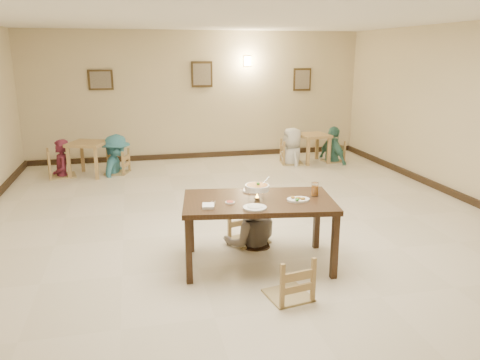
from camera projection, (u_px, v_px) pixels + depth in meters
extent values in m
plane|color=beige|center=(248.00, 229.00, 6.82)|extent=(10.00, 10.00, 0.00)
plane|color=white|center=(249.00, 12.00, 6.03)|extent=(10.00, 10.00, 0.00)
plane|color=beige|center=(198.00, 96.00, 11.12)|extent=(10.00, 0.00, 10.00)
cube|color=black|center=(199.00, 155.00, 11.47)|extent=(8.00, 0.06, 0.12)
cube|color=#362714|center=(101.00, 80.00, 10.50)|extent=(0.55, 0.03, 0.45)
cube|color=gray|center=(101.00, 80.00, 10.49)|extent=(0.45, 0.01, 0.37)
cube|color=#362714|center=(202.00, 74.00, 10.98)|extent=(0.50, 0.03, 0.60)
cube|color=gray|center=(202.00, 74.00, 10.96)|extent=(0.41, 0.01, 0.49)
cube|color=#362714|center=(302.00, 80.00, 11.56)|extent=(0.45, 0.03, 0.55)
cube|color=gray|center=(302.00, 80.00, 11.54)|extent=(0.37, 0.01, 0.45)
cube|color=#FFD88C|center=(247.00, 61.00, 11.14)|extent=(0.16, 0.05, 0.22)
cube|color=#362213|center=(258.00, 202.00, 5.49)|extent=(1.88, 1.24, 0.06)
cube|color=#362213|center=(189.00, 251.00, 5.13)|extent=(0.07, 0.07, 0.76)
cube|color=#362213|center=(335.00, 247.00, 5.25)|extent=(0.07, 0.07, 0.76)
cube|color=#362213|center=(191.00, 224.00, 5.96)|extent=(0.07, 0.07, 0.76)
cube|color=#362213|center=(317.00, 220.00, 6.08)|extent=(0.07, 0.07, 0.76)
cube|color=tan|center=(249.00, 210.00, 6.28)|extent=(0.45, 0.45, 0.05)
cube|color=tan|center=(289.00, 260.00, 4.83)|extent=(0.43, 0.43, 0.05)
imported|color=gray|center=(252.00, 187.00, 6.10)|extent=(0.84, 0.69, 1.58)
torus|color=silver|center=(257.00, 190.00, 5.44)|extent=(0.22, 0.22, 0.01)
cylinder|color=silver|center=(257.00, 199.00, 5.47)|extent=(0.06, 0.06, 0.03)
cone|color=#FFA526|center=(257.00, 195.00, 5.45)|extent=(0.03, 0.03, 0.05)
cylinder|color=white|center=(257.00, 188.00, 5.43)|extent=(0.28, 0.28, 0.06)
cylinder|color=#B46622|center=(257.00, 185.00, 5.42)|extent=(0.25, 0.25, 0.01)
sphere|color=#2D7223|center=(258.00, 184.00, 5.41)|extent=(0.04, 0.04, 0.04)
cylinder|color=silver|center=(265.00, 181.00, 5.49)|extent=(0.13, 0.08, 0.09)
cylinder|color=silver|center=(263.00, 193.00, 5.52)|extent=(0.01, 0.01, 0.13)
cylinder|color=silver|center=(249.00, 194.00, 5.48)|extent=(0.01, 0.01, 0.13)
cylinder|color=silver|center=(259.00, 198.00, 5.36)|extent=(0.01, 0.01, 0.13)
cylinder|color=white|center=(253.00, 190.00, 5.81)|extent=(0.26, 0.26, 0.02)
ellipsoid|color=white|center=(253.00, 190.00, 5.81)|extent=(0.17, 0.14, 0.06)
cylinder|color=white|center=(255.00, 208.00, 5.17)|extent=(0.26, 0.26, 0.02)
ellipsoid|color=white|center=(255.00, 207.00, 5.16)|extent=(0.17, 0.14, 0.06)
cylinder|color=white|center=(298.00, 200.00, 5.45)|extent=(0.27, 0.27, 0.02)
sphere|color=#2D7223|center=(297.00, 200.00, 5.36)|extent=(0.05, 0.05, 0.05)
cylinder|color=white|center=(230.00, 202.00, 5.35)|extent=(0.11, 0.11, 0.02)
cylinder|color=#AD281C|center=(230.00, 202.00, 5.35)|extent=(0.08, 0.08, 0.01)
cube|color=white|center=(208.00, 206.00, 5.20)|extent=(0.15, 0.19, 0.03)
cube|color=silver|center=(212.00, 204.00, 5.30)|extent=(0.06, 0.18, 0.01)
cube|color=silver|center=(214.00, 204.00, 5.30)|extent=(0.06, 0.18, 0.01)
cylinder|color=white|center=(315.00, 189.00, 5.60)|extent=(0.08, 0.08, 0.17)
cylinder|color=#CB6D0F|center=(315.00, 191.00, 5.61)|extent=(0.07, 0.07, 0.12)
cube|color=tan|center=(88.00, 143.00, 9.65)|extent=(0.92, 0.92, 0.06)
cube|color=tan|center=(69.00, 163.00, 9.50)|extent=(0.07, 0.07, 0.65)
cube|color=tan|center=(96.00, 164.00, 9.42)|extent=(0.07, 0.07, 0.65)
cube|color=tan|center=(82.00, 157.00, 10.06)|extent=(0.07, 0.07, 0.65)
cube|color=tan|center=(108.00, 158.00, 9.98)|extent=(0.07, 0.07, 0.65)
cube|color=tan|center=(313.00, 135.00, 10.83)|extent=(0.75, 0.75, 0.06)
cube|color=tan|center=(308.00, 153.00, 10.58)|extent=(0.07, 0.07, 0.61)
cube|color=tan|center=(329.00, 151.00, 10.77)|extent=(0.07, 0.07, 0.61)
cube|color=tan|center=(297.00, 148.00, 11.07)|extent=(0.07, 0.07, 0.61)
cube|color=tan|center=(317.00, 147.00, 11.26)|extent=(0.07, 0.07, 0.61)
cube|color=tan|center=(60.00, 153.00, 9.59)|extent=(0.51, 0.51, 0.06)
cube|color=tan|center=(116.00, 153.00, 9.89)|extent=(0.45, 0.45, 0.05)
cube|color=tan|center=(292.00, 143.00, 10.76)|extent=(0.49, 0.49, 0.05)
cube|color=tan|center=(333.00, 144.00, 10.99)|extent=(0.43, 0.43, 0.05)
imported|color=maroon|center=(59.00, 140.00, 9.52)|extent=(0.49, 0.64, 1.56)
imported|color=teal|center=(115.00, 135.00, 9.78)|extent=(0.89, 1.20, 1.66)
imported|color=silver|center=(293.00, 128.00, 10.67)|extent=(0.54, 0.82, 1.67)
imported|color=teal|center=(334.00, 127.00, 10.88)|extent=(0.60, 1.03, 1.66)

